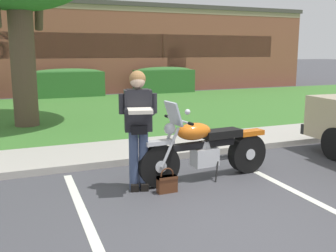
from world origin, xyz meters
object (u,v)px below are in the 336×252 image
(motorcycle, at_px, (210,148))
(hedge_right, at_px, (164,80))
(rider_person, at_px, (138,121))
(brick_building, at_px, (58,48))
(hedge_center_right, at_px, (68,83))
(handbag, at_px, (167,182))

(motorcycle, xyz_separation_m, hedge_right, (4.20, 11.84, 0.16))
(rider_person, distance_m, brick_building, 17.59)
(hedge_center_right, relative_size, hedge_right, 1.07)
(rider_person, height_order, hedge_center_right, rider_person)
(hedge_center_right, height_order, brick_building, brick_building)
(motorcycle, xyz_separation_m, hedge_center_right, (-0.19, 11.84, 0.16))
(hedge_center_right, bearing_deg, motorcycle, -89.09)
(hedge_right, bearing_deg, hedge_center_right, 180.00)
(handbag, height_order, brick_building, brick_building)
(handbag, distance_m, brick_building, 17.91)
(brick_building, bearing_deg, hedge_right, -54.91)
(rider_person, distance_m, hedge_right, 13.05)
(motorcycle, height_order, hedge_right, motorcycle)
(motorcycle, relative_size, brick_building, 0.09)
(motorcycle, bearing_deg, brick_building, 89.17)
(rider_person, relative_size, handbag, 4.74)
(motorcycle, height_order, brick_building, brick_building)
(motorcycle, relative_size, hedge_right, 0.81)
(hedge_center_right, height_order, hedge_right, same)
(handbag, relative_size, hedge_center_right, 0.12)
(hedge_right, bearing_deg, handbag, -112.60)
(motorcycle, xyz_separation_m, rider_person, (-1.19, -0.05, 0.52))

